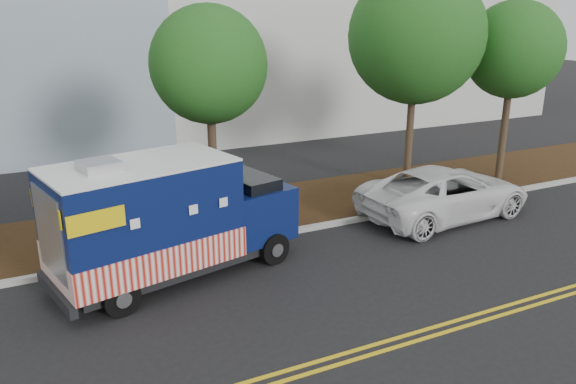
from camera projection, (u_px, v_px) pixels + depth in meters
name	position (u px, v px, depth m)	size (l,w,h in m)	color
ground	(225.00, 269.00, 14.20)	(120.00, 120.00, 0.00)	black
curb	(208.00, 247.00, 15.37)	(120.00, 0.18, 0.15)	#9E9E99
mulch_strip	(187.00, 222.00, 17.17)	(120.00, 4.00, 0.15)	black
centerline_near	(306.00, 365.00, 10.38)	(120.00, 0.10, 0.01)	gold
centerline_far	(312.00, 372.00, 10.17)	(120.00, 0.10, 0.01)	gold
tree_b	(209.00, 65.00, 16.08)	(3.40, 3.40, 6.45)	#38281C
tree_c	(416.00, 36.00, 18.95)	(4.61, 4.61, 7.71)	#38281C
tree_d	(514.00, 50.00, 19.87)	(3.44, 3.44, 6.62)	#38281C
sign_post	(101.00, 222.00, 14.05)	(0.06, 0.06, 2.40)	#473828
food_truck	(165.00, 222.00, 13.35)	(6.39, 3.51, 3.19)	black
white_car	(445.00, 192.00, 17.59)	(2.64, 5.74, 1.59)	silver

